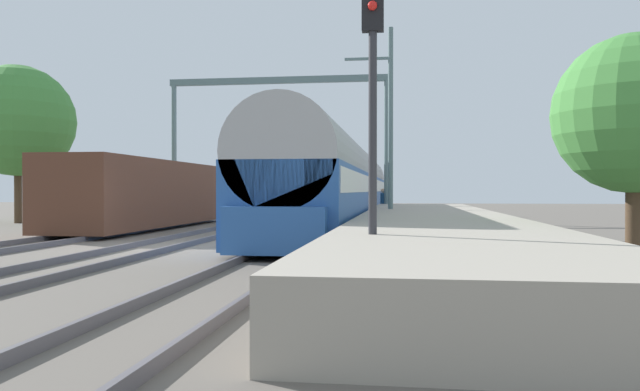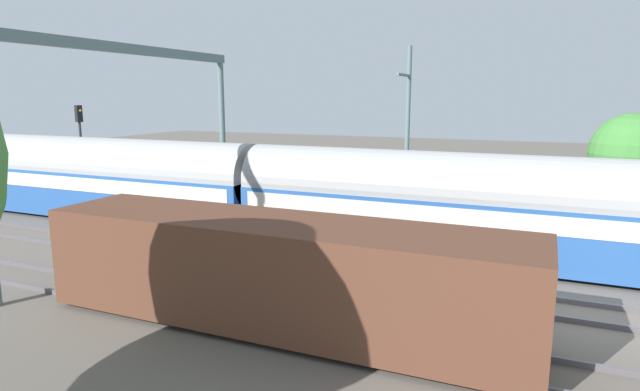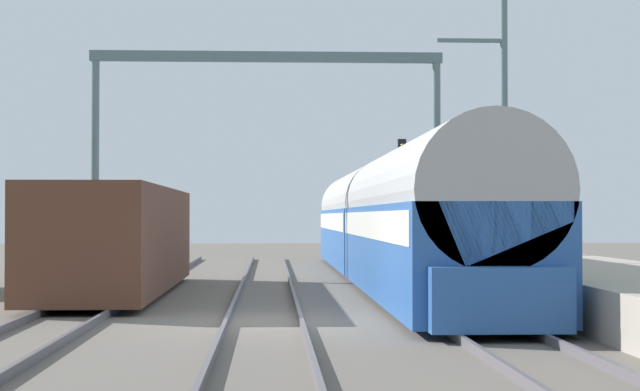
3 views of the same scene
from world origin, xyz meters
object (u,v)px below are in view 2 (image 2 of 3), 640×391
at_px(freight_car, 279,273).
at_px(railway_signal_far, 81,142).
at_px(passenger_train, 256,190).
at_px(catenary_gantry, 132,106).
at_px(person_crossing, 214,199).

bearing_deg(freight_car, railway_signal_far, 60.38).
relative_size(passenger_train, catenary_gantry, 2.67).
xyz_separation_m(person_crossing, catenary_gantry, (-5.76, -0.47, 4.59)).
bearing_deg(catenary_gantry, freight_car, -115.80).
relative_size(person_crossing, catenary_gantry, 0.14).
height_order(person_crossing, catenary_gantry, catenary_gantry).
distance_m(passenger_train, freight_car, 9.52).
distance_m(freight_car, catenary_gantry, 10.00).
relative_size(freight_car, person_crossing, 7.51).
bearing_deg(catenary_gantry, railway_signal_far, 57.16).
height_order(freight_car, catenary_gantry, catenary_gantry).
bearing_deg(railway_signal_far, passenger_train, -99.04).
relative_size(freight_car, railway_signal_far, 2.37).
xyz_separation_m(passenger_train, person_crossing, (1.80, 3.41, -0.94)).
bearing_deg(passenger_train, person_crossing, 62.23).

